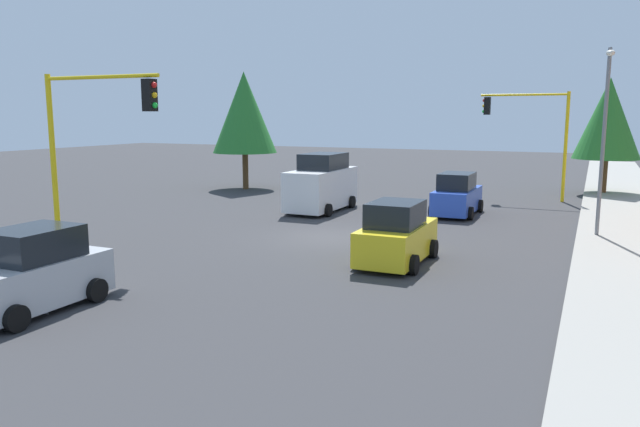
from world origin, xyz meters
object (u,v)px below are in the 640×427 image
at_px(car_blue, 457,196).
at_px(car_yellow, 397,235).
at_px(traffic_signal_far_left, 531,124).
at_px(tree_roadside_far, 608,119).
at_px(delivery_van_white, 322,184).
at_px(car_silver, 31,274).
at_px(tree_opposite_side, 244,113).
at_px(street_lamp_curbside, 605,122).
at_px(traffic_signal_near_right, 92,129).

bearing_deg(car_blue, car_yellow, 1.34).
bearing_deg(traffic_signal_far_left, car_yellow, -7.61).
height_order(tree_roadside_far, car_blue, tree_roadside_far).
bearing_deg(delivery_van_white, car_silver, -0.11).
bearing_deg(tree_opposite_side, car_blue, 71.78).
xyz_separation_m(street_lamp_curbside, car_blue, (-3.71, -5.97, -3.45)).
bearing_deg(car_yellow, car_blue, -178.66).
bearing_deg(tree_roadside_far, car_yellow, -16.12).
height_order(traffic_signal_far_left, car_silver, traffic_signal_far_left).
height_order(traffic_signal_far_left, street_lamp_curbside, street_lamp_curbside).
bearing_deg(traffic_signal_far_left, street_lamp_curbside, 18.52).
bearing_deg(tree_roadside_far, street_lamp_curbside, -1.19).
height_order(traffic_signal_near_right, tree_opposite_side, tree_opposite_side).
distance_m(traffic_signal_near_right, tree_opposite_side, 18.76).
bearing_deg(street_lamp_curbside, car_yellow, -41.49).
xyz_separation_m(tree_roadside_far, car_silver, (28.91, -12.55, -3.49)).
xyz_separation_m(tree_opposite_side, car_blue, (4.68, 14.23, -3.85)).
bearing_deg(tree_roadside_far, tree_opposite_side, -73.69).
relative_size(delivery_van_white, car_blue, 1.19).
relative_size(traffic_signal_near_right, tree_roadside_far, 0.88).
bearing_deg(tree_roadside_far, car_blue, -30.42).
xyz_separation_m(tree_opposite_side, delivery_van_white, (6.10, 7.98, -3.46)).
bearing_deg(car_silver, traffic_signal_near_right, -151.36).
height_order(delivery_van_white, car_silver, delivery_van_white).
xyz_separation_m(traffic_signal_near_right, tree_opposite_side, (-18.00, -5.27, 0.57)).
height_order(delivery_van_white, car_yellow, delivery_van_white).
height_order(street_lamp_curbside, tree_opposite_side, tree_opposite_side).
bearing_deg(traffic_signal_far_left, tree_roadside_far, 136.62).
bearing_deg(car_blue, traffic_signal_far_left, 159.55).
bearing_deg(car_yellow, traffic_signal_near_right, -71.22).
bearing_deg(traffic_signal_far_left, tree_opposite_side, -83.18).
distance_m(traffic_signal_near_right, tree_roadside_far, 28.43).
bearing_deg(car_yellow, traffic_signal_far_left, 172.39).
xyz_separation_m(tree_roadside_far, car_yellow, (20.87, -6.03, -3.49)).
bearing_deg(traffic_signal_near_right, street_lamp_curbside, 122.76).
bearing_deg(street_lamp_curbside, traffic_signal_far_left, -161.48).
bearing_deg(tree_opposite_side, tree_roadside_far, 106.31).
distance_m(street_lamp_curbside, tree_opposite_side, 21.88).
relative_size(traffic_signal_far_left, car_silver, 1.55).
height_order(traffic_signal_far_left, tree_opposite_side, tree_opposite_side).
height_order(tree_roadside_far, tree_opposite_side, tree_opposite_side).
xyz_separation_m(traffic_signal_far_left, car_silver, (24.91, -8.77, -3.22)).
height_order(tree_opposite_side, car_silver, tree_opposite_side).
bearing_deg(street_lamp_curbside, traffic_signal_near_right, -57.24).
distance_m(traffic_signal_near_right, car_silver, 6.48).
xyz_separation_m(traffic_signal_far_left, car_yellow, (16.87, -2.25, -3.22)).
relative_size(tree_opposite_side, delivery_van_white, 1.51).
height_order(street_lamp_curbside, delivery_van_white, street_lamp_curbside).
relative_size(traffic_signal_near_right, tree_opposite_side, 0.82).
bearing_deg(tree_opposite_side, street_lamp_curbside, 67.45).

